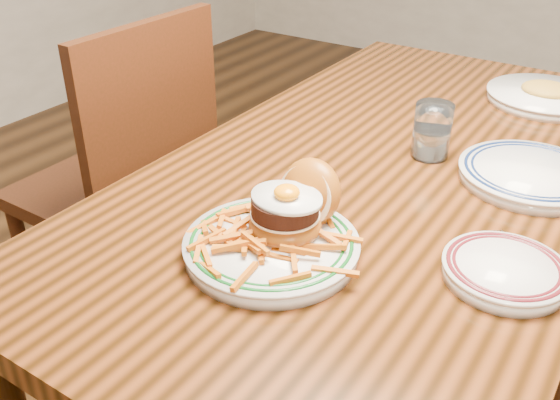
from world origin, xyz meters
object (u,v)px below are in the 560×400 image
Objects in this scene: chair_left at (127,180)px; side_plate at (505,270)px; main_plate at (278,231)px; table at (391,199)px.

side_plate is (1.05, -0.20, 0.25)m from chair_left.
chair_left is 3.26× the size of main_plate.
main_plate is 1.55× the size of side_plate.
chair_left is at bearing 176.00° from side_plate.
table is at bearing 92.07° from main_plate.
side_plate is at bearing -10.21° from chair_left.
chair_left is at bearing 161.40° from main_plate.
table is 1.65× the size of chair_left.
table is at bearing 145.05° from side_plate.
chair_left is at bearing -174.56° from table.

